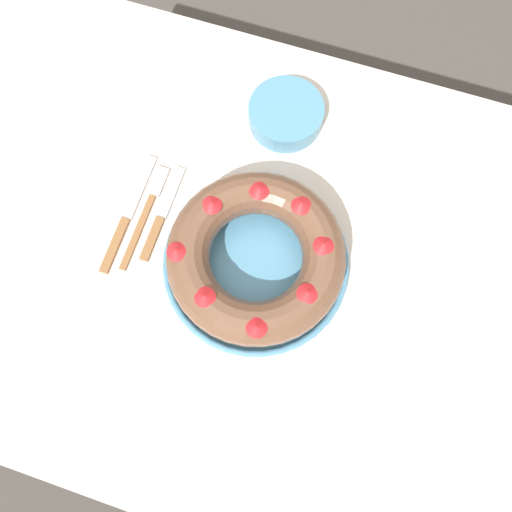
% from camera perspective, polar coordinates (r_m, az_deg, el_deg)
% --- Properties ---
extents(ground_plane, '(8.00, 8.00, 0.00)m').
position_cam_1_polar(ground_plane, '(1.66, -0.15, -7.40)').
color(ground_plane, '#4C4742').
extents(dining_table, '(1.57, 0.92, 0.76)m').
position_cam_1_polar(dining_table, '(1.00, -0.25, -1.66)').
color(dining_table, beige).
rests_on(dining_table, ground_plane).
extents(serving_dish, '(0.33, 0.33, 0.02)m').
position_cam_1_polar(serving_dish, '(0.89, 0.00, -0.86)').
color(serving_dish, '#518EB2').
rests_on(serving_dish, dining_table).
extents(bundt_cake, '(0.31, 0.31, 0.09)m').
position_cam_1_polar(bundt_cake, '(0.85, -0.00, 0.01)').
color(bundt_cake, brown).
rests_on(bundt_cake, serving_dish).
extents(fork, '(0.02, 0.21, 0.01)m').
position_cam_1_polar(fork, '(0.96, -12.34, 5.22)').
color(fork, '#936038').
rests_on(fork, dining_table).
extents(serving_knife, '(0.02, 0.24, 0.01)m').
position_cam_1_polar(serving_knife, '(0.96, -14.72, 3.93)').
color(serving_knife, '#936038').
rests_on(serving_knife, dining_table).
extents(cake_knife, '(0.02, 0.19, 0.01)m').
position_cam_1_polar(cake_knife, '(0.95, -10.90, 4.16)').
color(cake_knife, '#936038').
rests_on(cake_knife, dining_table).
extents(side_bowl, '(0.15, 0.15, 0.04)m').
position_cam_1_polar(side_bowl, '(1.01, 3.43, 15.86)').
color(side_bowl, '#518EB2').
rests_on(side_bowl, dining_table).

